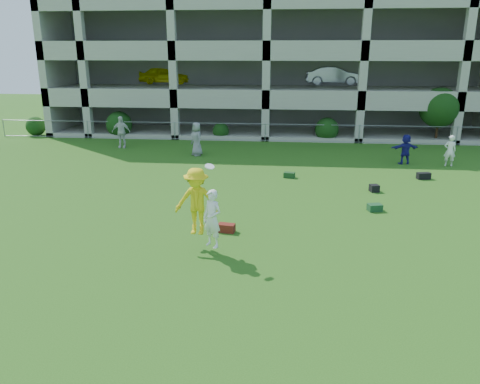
# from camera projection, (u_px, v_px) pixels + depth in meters

# --- Properties ---
(ground) EXTENTS (100.00, 100.00, 0.00)m
(ground) POSITION_uv_depth(u_px,v_px,m) (230.00, 275.00, 12.49)
(ground) COLOR #235114
(ground) RESTS_ON ground
(bystander_b) EXTENTS (1.16, 0.54, 1.92)m
(bystander_b) POSITION_uv_depth(u_px,v_px,m) (121.00, 132.00, 28.44)
(bystander_b) COLOR silver
(bystander_b) RESTS_ON ground
(bystander_c) EXTENTS (1.04, 1.09, 1.88)m
(bystander_c) POSITION_uv_depth(u_px,v_px,m) (197.00, 139.00, 26.31)
(bystander_c) COLOR gray
(bystander_c) RESTS_ON ground
(bystander_d) EXTENTS (1.51, 0.73, 1.56)m
(bystander_d) POSITION_uv_depth(u_px,v_px,m) (405.00, 149.00, 24.39)
(bystander_d) COLOR navy
(bystander_d) RESTS_ON ground
(bystander_e) EXTENTS (0.62, 0.44, 1.61)m
(bystander_e) POSITION_uv_depth(u_px,v_px,m) (450.00, 151.00, 23.91)
(bystander_e) COLOR white
(bystander_e) RESTS_ON ground
(bag_red_a) EXTENTS (0.59, 0.38, 0.28)m
(bag_red_a) POSITION_uv_depth(u_px,v_px,m) (226.00, 228.00, 15.38)
(bag_red_a) COLOR #540E14
(bag_red_a) RESTS_ON ground
(bag_green_c) EXTENTS (0.57, 0.47, 0.26)m
(bag_green_c) POSITION_uv_depth(u_px,v_px,m) (375.00, 207.00, 17.40)
(bag_green_c) COLOR #153C1B
(bag_green_c) RESTS_ON ground
(crate_d) EXTENTS (0.43, 0.43, 0.30)m
(crate_d) POSITION_uv_depth(u_px,v_px,m) (374.00, 188.00, 19.76)
(crate_d) COLOR black
(crate_d) RESTS_ON ground
(bag_black_e) EXTENTS (0.65, 0.42, 0.30)m
(bag_black_e) POSITION_uv_depth(u_px,v_px,m) (424.00, 176.00, 21.69)
(bag_black_e) COLOR black
(bag_black_e) RESTS_ON ground
(bag_green_g) EXTENTS (0.55, 0.40, 0.25)m
(bag_green_g) POSITION_uv_depth(u_px,v_px,m) (289.00, 175.00, 21.94)
(bag_green_g) COLOR #133419
(bag_green_g) RESTS_ON ground
(frisbee_contest) EXTENTS (1.59, 1.30, 2.40)m
(frisbee_contest) POSITION_uv_depth(u_px,v_px,m) (199.00, 204.00, 13.65)
(frisbee_contest) COLOR yellow
(frisbee_contest) RESTS_ON ground
(parking_garage) EXTENTS (30.00, 14.00, 12.00)m
(parking_garage) POSITION_uv_depth(u_px,v_px,m) (272.00, 46.00, 37.10)
(parking_garage) COLOR #9E998C
(parking_garage) RESTS_ON ground
(fence) EXTENTS (36.06, 0.06, 1.20)m
(fence) POSITION_uv_depth(u_px,v_px,m) (265.00, 132.00, 30.39)
(fence) COLOR gray
(fence) RESTS_ON ground
(shrub_row) EXTENTS (34.38, 2.52, 3.50)m
(shrub_row) POSITION_uv_depth(u_px,v_px,m) (337.00, 118.00, 30.36)
(shrub_row) COLOR #163D11
(shrub_row) RESTS_ON ground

